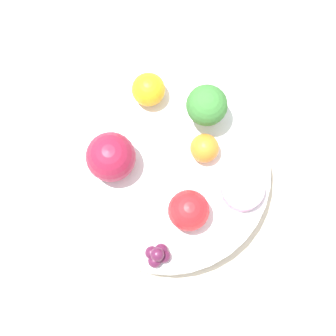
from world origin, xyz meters
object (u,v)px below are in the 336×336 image
(broccoli, at_px, (207,106))
(small_cup, at_px, (242,190))
(grape_cluster, at_px, (158,255))
(bowl, at_px, (168,173))
(orange_front, at_px, (148,89))
(orange_back, at_px, (204,148))
(apple_green, at_px, (111,157))
(apple_red, at_px, (189,210))

(broccoli, distance_m, small_cup, 0.11)
(grape_cluster, bearing_deg, bowl, -75.57)
(bowl, height_order, orange_front, orange_front)
(grape_cluster, bearing_deg, small_cup, -121.65)
(small_cup, bearing_deg, grape_cluster, 58.35)
(broccoli, height_order, orange_front, broccoli)
(orange_back, bearing_deg, orange_front, -26.28)
(bowl, relative_size, orange_front, 6.08)
(broccoli, distance_m, apple_green, 0.13)
(apple_green, bearing_deg, orange_front, -95.32)
(orange_front, relative_size, small_cup, 0.82)
(apple_red, height_order, orange_back, apple_red)
(bowl, bearing_deg, orange_front, -55.01)
(apple_green, relative_size, small_cup, 1.17)
(orange_front, bearing_deg, apple_green, 84.68)
(apple_red, xyz_separation_m, grape_cluster, (0.02, 0.06, -0.01))
(bowl, height_order, apple_green, apple_green)
(orange_front, height_order, small_cup, orange_front)
(broccoli, distance_m, apple_red, 0.13)
(broccoli, relative_size, apple_green, 1.09)
(apple_red, distance_m, apple_green, 0.11)
(bowl, xyz_separation_m, small_cup, (-0.10, -0.01, 0.03))
(broccoli, distance_m, orange_back, 0.05)
(bowl, relative_size, apple_red, 5.19)
(broccoli, relative_size, orange_back, 1.84)
(apple_red, distance_m, orange_front, 0.16)
(orange_back, distance_m, grape_cluster, 0.14)
(orange_front, bearing_deg, apple_red, 128.70)
(bowl, bearing_deg, apple_green, 13.61)
(bowl, distance_m, orange_back, 0.06)
(orange_front, xyz_separation_m, grape_cluster, (-0.09, 0.19, -0.01))
(orange_front, bearing_deg, orange_back, 153.72)
(orange_front, distance_m, small_cup, 0.17)
(apple_red, relative_size, orange_back, 1.39)
(bowl, height_order, broccoli, broccoli)
(broccoli, relative_size, small_cup, 1.28)
(apple_red, bearing_deg, bowl, -45.05)
(apple_green, xyz_separation_m, orange_front, (-0.01, -0.10, -0.01))
(bowl, height_order, grape_cluster, grape_cluster)
(orange_back, bearing_deg, grape_cluster, 87.20)
(broccoli, xyz_separation_m, orange_front, (0.08, -0.00, -0.02))
(bowl, distance_m, grape_cluster, 0.11)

